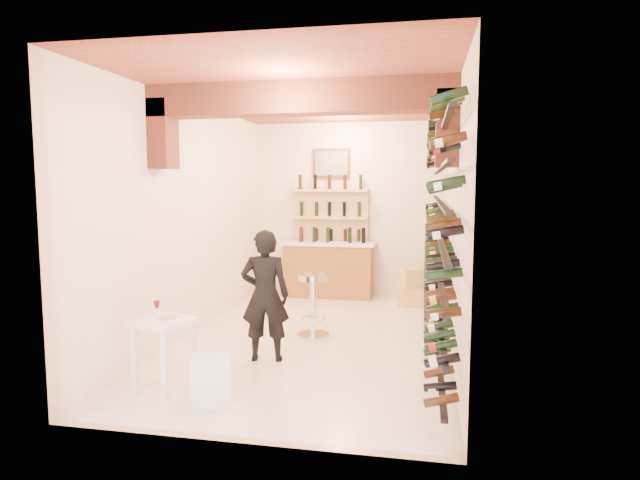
# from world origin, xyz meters

# --- Properties ---
(ground) EXTENTS (6.00, 6.00, 0.00)m
(ground) POSITION_xyz_m (0.00, 0.00, 0.00)
(ground) COLOR white
(ground) RESTS_ON ground
(room_shell) EXTENTS (3.52, 6.02, 3.21)m
(room_shell) POSITION_xyz_m (0.00, -0.26, 2.25)
(room_shell) COLOR white
(room_shell) RESTS_ON ground
(wine_rack) EXTENTS (0.32, 5.70, 2.56)m
(wine_rack) POSITION_xyz_m (1.53, 0.00, 1.55)
(wine_rack) COLOR black
(wine_rack) RESTS_ON ground
(back_counter) EXTENTS (1.70, 0.62, 1.29)m
(back_counter) POSITION_xyz_m (-0.30, 2.65, 0.53)
(back_counter) COLOR #9A632F
(back_counter) RESTS_ON ground
(back_shelving) EXTENTS (1.40, 0.31, 2.73)m
(back_shelving) POSITION_xyz_m (-0.30, 2.89, 1.17)
(back_shelving) COLOR tan
(back_shelving) RESTS_ON ground
(tasting_table) EXTENTS (0.63, 0.63, 0.88)m
(tasting_table) POSITION_xyz_m (-1.13, -2.08, 0.60)
(tasting_table) COLOR white
(tasting_table) RESTS_ON ground
(white_stool) EXTENTS (0.46, 0.46, 0.44)m
(white_stool) POSITION_xyz_m (-0.55, -2.29, 0.22)
(white_stool) COLOR white
(white_stool) RESTS_ON ground
(person) EXTENTS (0.62, 0.47, 1.55)m
(person) POSITION_xyz_m (-0.40, -1.00, 0.78)
(person) COLOR black
(person) RESTS_ON ground
(chrome_barstool) EXTENTS (0.44, 0.44, 0.86)m
(chrome_barstool) POSITION_xyz_m (-0.05, 0.08, 0.50)
(chrome_barstool) COLOR silver
(chrome_barstool) RESTS_ON ground
(crate_lower) EXTENTS (0.60, 0.44, 0.34)m
(crate_lower) POSITION_xyz_m (1.31, 2.20, 0.17)
(crate_lower) COLOR tan
(crate_lower) RESTS_ON ground
(crate_upper) EXTENTS (0.62, 0.53, 0.30)m
(crate_upper) POSITION_xyz_m (1.31, 2.20, 0.49)
(crate_upper) COLOR tan
(crate_upper) RESTS_ON crate_lower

